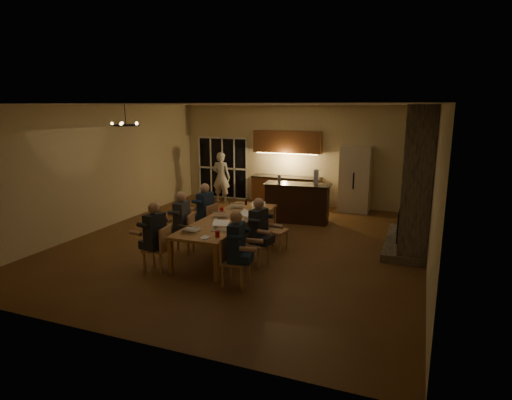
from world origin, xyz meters
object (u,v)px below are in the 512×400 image
object	(u,v)px
dining_table	(229,235)
bar_island	(297,203)
can_silver	(216,224)
chair_left_far	(206,222)
bar_blender	(316,177)
plate_far	(257,212)
laptop_b	(220,225)
person_right_mid	(259,231)
laptop_c	(221,211)
person_left_mid	(182,223)
redcup_far	(259,203)
laptop_f	(258,205)
mug_back	(229,207)
mug_mid	(245,211)
bar_bottle	(279,179)
chair_right_mid	(256,244)
chair_left_near	(157,248)
person_right_near	(236,248)
laptop_e	(237,203)
mug_front	(216,221)
refrigerator	(355,179)
chair_left_mid	(183,233)
person_left_far	(206,212)
redcup_mid	(222,210)
person_left_near	(155,237)
can_right	(251,215)
plate_left	(193,228)
redcup_near	(217,234)
laptop_d	(242,215)
plate_near	(235,225)
standing_person	(221,177)
chair_right_near	(236,261)
chandelier	(126,125)
chair_right_far	(276,230)

from	to	relation	value
dining_table	bar_island	size ratio (longest dim) A/B	1.86
can_silver	chair_left_far	bearing A→B (deg)	125.62
bar_blender	can_silver	bearing A→B (deg)	-118.65
plate_far	laptop_b	bearing A→B (deg)	-95.50
bar_island	person_right_mid	world-z (taller)	person_right_mid
laptop_c	plate_far	distance (m)	0.89
person_left_mid	redcup_far	world-z (taller)	person_left_mid
plate_far	bar_blender	bearing A→B (deg)	70.47
laptop_c	redcup_far	size ratio (longest dim) A/B	2.67
laptop_b	laptop_f	bearing A→B (deg)	73.20
mug_back	mug_mid	bearing A→B (deg)	-23.88
laptop_b	can_silver	distance (m)	0.25
bar_bottle	bar_blender	bearing A→B (deg)	13.83
chair_right_mid	laptop_b	bearing A→B (deg)	128.84
chair_left_near	person_right_near	xyz separation A→B (m)	(1.75, -0.09, 0.24)
laptop_c	laptop_e	xyz separation A→B (m)	(-0.01, 0.91, 0.00)
laptop_b	mug_front	size ratio (longest dim) A/B	3.20
refrigerator	chair_left_mid	bearing A→B (deg)	-119.04
person_left_mid	mug_back	xyz separation A→B (m)	(0.55, 1.26, 0.11)
plate_far	person_left_far	bearing A→B (deg)	-172.31
bar_island	person_left_mid	xyz separation A→B (m)	(-1.60, -3.43, 0.15)
laptop_b	redcup_mid	world-z (taller)	laptop_b
chair_left_far	can_silver	size ratio (longest dim) A/B	7.42
chair_right_mid	plate_far	xyz separation A→B (m)	(-0.48, 1.31, 0.31)
person_left_near	bar_bottle	xyz separation A→B (m)	(1.06, 4.39, 0.51)
bar_island	laptop_e	size ratio (longest dim) A/B	5.64
can_right	laptop_b	bearing A→B (deg)	-100.27
person_right_mid	plate_left	world-z (taller)	person_right_mid
chair_right_mid	person_left_far	xyz separation A→B (m)	(-1.75, 1.14, 0.24)
refrigerator	mug_mid	world-z (taller)	refrigerator
redcup_near	person_right_mid	bearing A→B (deg)	57.85
chair_right_mid	person_left_mid	distance (m)	1.77
chair_left_far	laptop_d	size ratio (longest dim) A/B	2.78
laptop_d	plate_near	world-z (taller)	laptop_d
standing_person	bar_blender	distance (m)	3.81
person_right_near	mug_back	size ratio (longest dim) A/B	13.80
can_silver	person_left_far	bearing A→B (deg)	125.59
bar_island	redcup_near	xyz separation A→B (m)	(-0.34, -4.25, 0.27)
standing_person	plate_far	size ratio (longest dim) A/B	7.32
chair_right_near	chair_right_mid	world-z (taller)	same
chair_right_mid	laptop_d	distance (m)	0.90
bar_blender	chandelier	bearing A→B (deg)	-147.61
person_left_mid	mug_back	distance (m)	1.38
laptop_d	redcup_near	bearing A→B (deg)	-64.80
chair_left_far	person_left_far	xyz separation A→B (m)	(-0.02, 0.02, 0.24)
person_left_far	laptop_d	distance (m)	1.34
chair_right_far	chair_left_mid	bearing A→B (deg)	127.41
bar_island	person_right_near	world-z (taller)	person_right_near
person_left_far	redcup_mid	world-z (taller)	person_left_far
laptop_c	laptop_d	xyz separation A→B (m)	(0.55, -0.11, 0.00)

